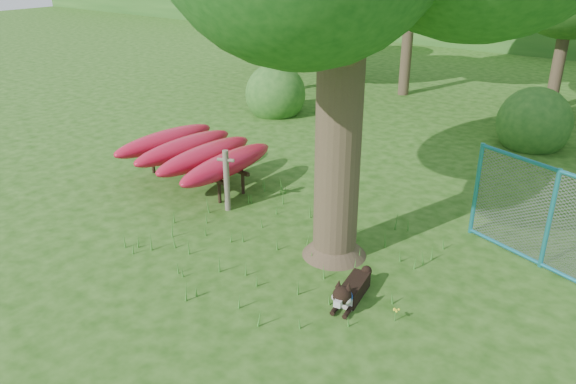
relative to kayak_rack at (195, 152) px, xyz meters
The scene contains 8 objects.
ground 3.83m from the kayak_rack, 36.48° to the right, with size 80.00×80.00×0.00m, color #1D470E.
wooden_post 1.57m from the kayak_rack, 22.31° to the right, with size 0.32×0.19×1.21m.
kayak_rack is the anchor object (origin of this frame).
husky_dog 5.26m from the kayak_rack, 20.27° to the right, with size 0.42×1.14×0.51m.
fence_section 6.87m from the kayak_rack, ahead, with size 2.70×1.02×2.77m.
wildflower_clump 5.94m from the kayak_rack, 17.93° to the right, with size 0.09×0.08×0.20m.
shrub_left 5.66m from the kayak_rack, 110.53° to the left, with size 1.80×1.80×1.80m, color #275C1D.
shrub_mid 8.45m from the kayak_rack, 53.34° to the left, with size 1.80×1.80×1.80m, color #275C1D.
Camera 1 is at (5.18, -5.44, 4.66)m, focal length 35.00 mm.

